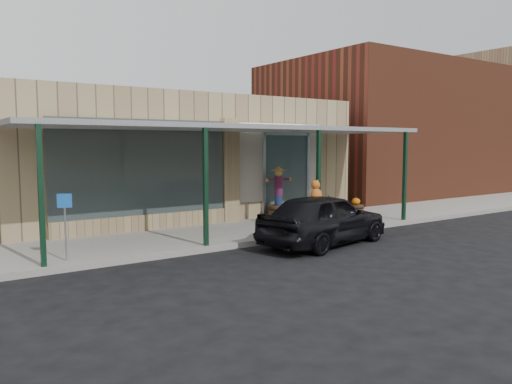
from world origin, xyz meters
TOP-DOWN VIEW (x-y plane):
  - ground at (0.00, 0.00)m, footprint 120.00×120.00m
  - sidewalk at (0.00, 3.60)m, footprint 40.00×3.20m
  - storefront at (-0.00, 8.16)m, footprint 12.00×6.25m
  - awning at (0.00, 3.56)m, footprint 12.00×3.00m
  - block_buildings_near at (2.01, 9.20)m, footprint 61.00×8.00m
  - barrel_scarecrow at (2.27, 4.62)m, footprint 1.06×0.75m
  - barrel_pumpkin at (5.00, 3.79)m, footprint 0.62×0.62m
  - handicap_sign at (-5.00, 2.40)m, footprint 0.29×0.11m
  - parked_sedan at (1.12, 1.15)m, footprint 4.24×2.38m

SIDE VIEW (x-z plane):
  - ground at x=0.00m, z-range 0.00..0.00m
  - sidewalk at x=0.00m, z-range 0.00..0.15m
  - barrel_pumpkin at x=5.00m, z-range 0.06..0.70m
  - parked_sedan at x=1.12m, z-range -0.13..1.50m
  - barrel_scarecrow at x=2.27m, z-range -0.13..1.61m
  - handicap_sign at x=-5.00m, z-range 0.35..1.78m
  - storefront at x=0.00m, z-range -0.01..4.19m
  - awning at x=0.00m, z-range 1.49..4.53m
  - block_buildings_near at x=2.01m, z-range -0.23..7.77m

